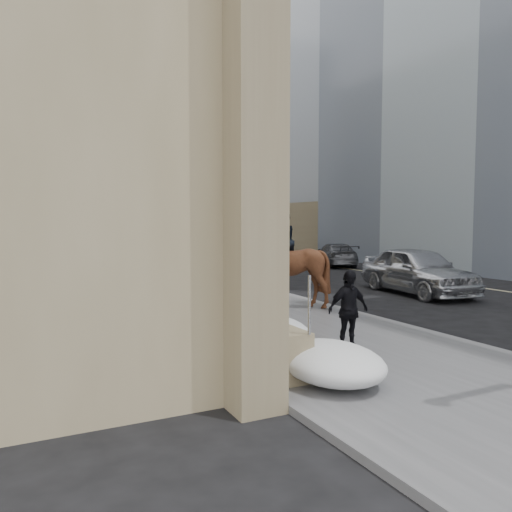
{
  "coord_description": "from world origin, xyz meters",
  "views": [
    {
      "loc": [
        -5.81,
        -8.3,
        2.62
      ],
      "look_at": [
        -0.15,
        3.16,
        1.7
      ],
      "focal_mm": 35.0,
      "sensor_mm": 36.0,
      "label": 1
    }
  ],
  "objects": [
    {
      "name": "mounted_horse_left",
      "position": [
        -0.37,
        3.27,
        1.21
      ],
      "size": [
        1.68,
        2.65,
        2.69
      ],
      "rotation": [
        0.0,
        0.0,
        2.89
      ],
      "color": "#563719",
      "rests_on": "sidewalk"
    },
    {
      "name": "ground",
      "position": [
        0.0,
        0.0,
        0.0
      ],
      "size": [
        140.0,
        140.0,
        0.0
      ],
      "primitive_type": "plane",
      "color": "black",
      "rests_on": "ground"
    },
    {
      "name": "pedestrian",
      "position": [
        -0.01,
        -0.58,
        0.89
      ],
      "size": [
        0.91,
        0.39,
        1.55
      ],
      "primitive_type": "imported",
      "rotation": [
        0.0,
        0.0,
        0.01
      ],
      "color": "black",
      "rests_on": "sidewalk"
    },
    {
      "name": "limestone_building",
      "position": [
        -5.26,
        19.96,
        8.9
      ],
      "size": [
        6.1,
        44.0,
        18.0
      ],
      "color": "#988964",
      "rests_on": "ground"
    },
    {
      "name": "sidewalk",
      "position": [
        0.0,
        10.0,
        0.06
      ],
      "size": [
        5.0,
        80.0,
        0.12
      ],
      "primitive_type": "cube",
      "color": "#4E4D50",
      "rests_on": "ground"
    },
    {
      "name": "curb",
      "position": [
        2.62,
        10.0,
        0.06
      ],
      "size": [
        0.24,
        80.0,
        0.12
      ],
      "primitive_type": "cube",
      "color": "slate",
      "rests_on": "ground"
    },
    {
      "name": "car_silver",
      "position": [
        7.12,
        4.93,
        0.85
      ],
      "size": [
        2.64,
        5.19,
        1.69
      ],
      "primitive_type": "imported",
      "rotation": [
        0.0,
        0.0,
        -0.13
      ],
      "color": "#B9BCC2",
      "rests_on": "ground"
    },
    {
      "name": "car_grey",
      "position": [
        10.85,
        15.18,
        0.65
      ],
      "size": [
        3.33,
        4.83,
        1.3
      ],
      "primitive_type": "imported",
      "rotation": [
        0.0,
        0.0,
        2.77
      ],
      "color": "#4E4F55",
      "rests_on": "ground"
    },
    {
      "name": "far_podium",
      "position": [
        15.5,
        10.0,
        2.0
      ],
      "size": [
        2.0,
        80.0,
        4.0
      ],
      "primitive_type": "cube",
      "color": "#827254",
      "rests_on": "ground"
    },
    {
      "name": "streetlight_far",
      "position": [
        2.74,
        34.0,
        4.58
      ],
      "size": [
        1.71,
        0.24,
        8.0
      ],
      "color": "#2D2D30",
      "rests_on": "ground"
    },
    {
      "name": "mounted_horse_right",
      "position": [
        1.18,
        4.02,
        1.33
      ],
      "size": [
        2.39,
        2.53,
        2.78
      ],
      "rotation": [
        0.0,
        0.0,
        3.48
      ],
      "color": "#402112",
      "rests_on": "sidewalk"
    },
    {
      "name": "snow_bank",
      "position": [
        -1.42,
        8.11,
        0.47
      ],
      "size": [
        1.7,
        18.1,
        0.76
      ],
      "color": "silver",
      "rests_on": "sidewalk"
    },
    {
      "name": "streetlight_mid",
      "position": [
        2.74,
        14.0,
        4.58
      ],
      "size": [
        1.71,
        0.24,
        8.0
      ],
      "color": "#2D2D30",
      "rests_on": "ground"
    },
    {
      "name": "bg_building_far",
      "position": [
        -6.0,
        72.0,
        10.0
      ],
      "size": [
        24.0,
        12.0,
        20.0
      ],
      "primitive_type": "cube",
      "color": "gray",
      "rests_on": "ground"
    },
    {
      "name": "traffic_signal",
      "position": [
        2.07,
        22.0,
        4.0
      ],
      "size": [
        4.1,
        0.22,
        6.0
      ],
      "color": "#2D2D30",
      "rests_on": "ground"
    },
    {
      "name": "lane_line",
      "position": [
        10.5,
        10.0,
        0.01
      ],
      "size": [
        0.15,
        70.0,
        0.01
      ],
      "primitive_type": "cube",
      "color": "#BFB78C",
      "rests_on": "ground"
    },
    {
      "name": "bg_building_mid",
      "position": [
        4.0,
        60.0,
        14.0
      ],
      "size": [
        30.0,
        12.0,
        28.0
      ],
      "primitive_type": "cube",
      "color": "slate",
      "rests_on": "ground"
    }
  ]
}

